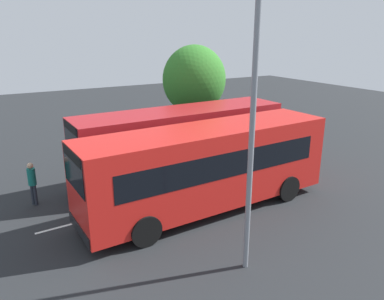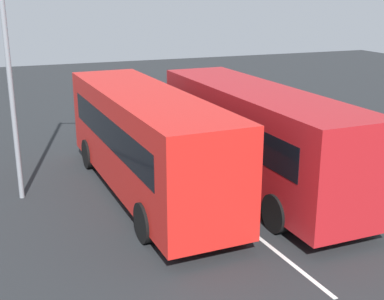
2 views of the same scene
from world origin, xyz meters
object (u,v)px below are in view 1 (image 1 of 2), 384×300
Objects in this scene: street_lamp at (250,97)px; depot_tree at (194,80)px; bus_far_left at (181,141)px; bus_center_left at (208,165)px; pedestrian at (32,180)px.

depot_tree is (-5.47, -12.34, -1.18)m from street_lamp.
bus_far_left is 1.70× the size of depot_tree.
bus_center_left is 1.16× the size of street_lamp.
depot_tree is at bearing -119.46° from bus_center_left.
street_lamp is 1.47× the size of depot_tree.
pedestrian is 0.30× the size of depot_tree.
bus_far_left is at bearing 2.47° from street_lamp.
bus_far_left is 6.74m from pedestrian.
bus_far_left is 6.74m from depot_tree.
street_lamp reaches higher than bus_center_left.
bus_far_left and bus_center_left have the same top height.
street_lamp is at bearing 72.62° from bus_center_left.
bus_center_left is at bearing 62.80° from depot_tree.
bus_far_left is 1.16× the size of street_lamp.
pedestrian is at bearing 25.24° from depot_tree.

